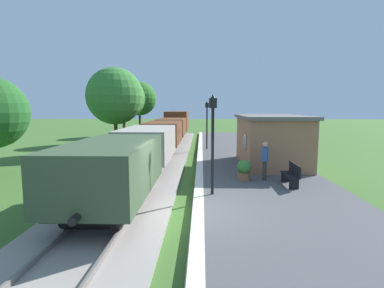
# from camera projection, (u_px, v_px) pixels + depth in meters

# --- Properties ---
(ground_plane) EXTENTS (160.00, 160.00, 0.00)m
(ground_plane) POSITION_uv_depth(u_px,v_px,m) (186.00, 218.00, 9.65)
(ground_plane) COLOR #3D6628
(platform_slab) EXTENTS (6.00, 60.00, 0.25)m
(platform_slab) POSITION_uv_depth(u_px,v_px,m) (287.00, 215.00, 9.54)
(platform_slab) COLOR #4C4C4F
(platform_slab) RESTS_ON ground
(platform_edge_stripe) EXTENTS (0.36, 60.00, 0.01)m
(platform_edge_stripe) POSITION_uv_depth(u_px,v_px,m) (198.00, 210.00, 9.61)
(platform_edge_stripe) COLOR silver
(platform_edge_stripe) RESTS_ON platform_slab
(track_ballast) EXTENTS (3.80, 60.00, 0.12)m
(track_ballast) POSITION_uv_depth(u_px,v_px,m) (111.00, 215.00, 9.72)
(track_ballast) COLOR gray
(track_ballast) RESTS_ON ground
(rail_near) EXTENTS (0.07, 60.00, 0.14)m
(rail_near) POSITION_uv_depth(u_px,v_px,m) (133.00, 211.00, 9.68)
(rail_near) COLOR slate
(rail_near) RESTS_ON track_ballast
(rail_far) EXTENTS (0.07, 60.00, 0.14)m
(rail_far) POSITION_uv_depth(u_px,v_px,m) (88.00, 211.00, 9.73)
(rail_far) COLOR slate
(rail_far) RESTS_ON track_ballast
(freight_train) EXTENTS (2.50, 32.60, 2.72)m
(freight_train) POSITION_uv_depth(u_px,v_px,m) (164.00, 133.00, 23.59)
(freight_train) COLOR #384C33
(freight_train) RESTS_ON rail_near
(station_hut) EXTENTS (3.50, 5.80, 2.78)m
(station_hut) POSITION_uv_depth(u_px,v_px,m) (271.00, 140.00, 17.10)
(station_hut) COLOR #9E6B4C
(station_hut) RESTS_ON platform_slab
(bench_near_hut) EXTENTS (0.42, 1.50, 0.91)m
(bench_near_hut) POSITION_uv_depth(u_px,v_px,m) (292.00, 174.00, 12.61)
(bench_near_hut) COLOR black
(bench_near_hut) RESTS_ON platform_slab
(person_waiting) EXTENTS (0.36, 0.44, 1.71)m
(person_waiting) POSITION_uv_depth(u_px,v_px,m) (265.00, 159.00, 13.52)
(person_waiting) COLOR #38332D
(person_waiting) RESTS_ON platform_slab
(potted_planter) EXTENTS (0.64, 0.64, 0.92)m
(potted_planter) POSITION_uv_depth(u_px,v_px,m) (244.00, 169.00, 13.55)
(potted_planter) COLOR brown
(potted_planter) RESTS_ON platform_slab
(lamp_post_near) EXTENTS (0.28, 0.28, 3.70)m
(lamp_post_near) POSITION_uv_depth(u_px,v_px,m) (213.00, 126.00, 11.07)
(lamp_post_near) COLOR black
(lamp_post_near) RESTS_ON platform_slab
(lamp_post_far) EXTENTS (0.28, 0.28, 3.70)m
(lamp_post_far) POSITION_uv_depth(u_px,v_px,m) (207.00, 116.00, 23.45)
(lamp_post_far) COLOR black
(lamp_post_far) RESTS_ON platform_slab
(tree_trackside_far) EXTENTS (4.38, 4.38, 6.52)m
(tree_trackside_far) POSITION_uv_depth(u_px,v_px,m) (115.00, 96.00, 23.43)
(tree_trackside_far) COLOR #4C3823
(tree_trackside_far) RESTS_ON ground
(tree_field_left) EXTENTS (4.21, 4.21, 6.46)m
(tree_field_left) POSITION_uv_depth(u_px,v_px,m) (123.00, 98.00, 29.47)
(tree_field_left) COLOR #4C3823
(tree_field_left) RESTS_ON ground
(tree_field_distant) EXTENTS (4.13, 4.13, 6.58)m
(tree_field_distant) POSITION_uv_depth(u_px,v_px,m) (139.00, 99.00, 36.97)
(tree_field_distant) COLOR #4C3823
(tree_field_distant) RESTS_ON ground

